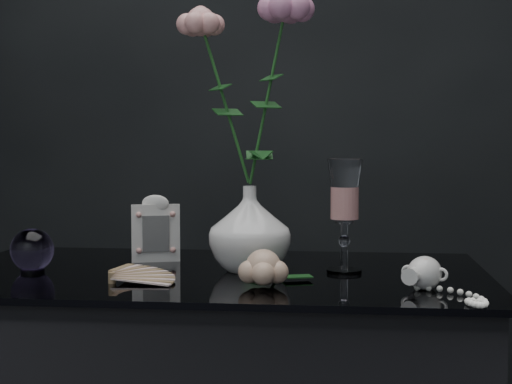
# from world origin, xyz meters

# --- Properties ---
(vase) EXTENTS (0.17, 0.17, 0.17)m
(vase) POSITION_xyz_m (0.07, 0.06, 0.85)
(vase) COLOR white
(vase) RESTS_ON table
(wine_glass) EXTENTS (0.07, 0.07, 0.22)m
(wine_glass) POSITION_xyz_m (0.25, 0.06, 0.87)
(wine_glass) COLOR white
(wine_glass) RESTS_ON table
(picture_frame) EXTENTS (0.12, 0.11, 0.14)m
(picture_frame) POSITION_xyz_m (-0.14, 0.16, 0.83)
(picture_frame) COLOR silver
(picture_frame) RESTS_ON table
(paperweight) EXTENTS (0.10, 0.10, 0.08)m
(paperweight) POSITION_xyz_m (-0.35, 0.01, 0.80)
(paperweight) COLOR #8D72B9
(paperweight) RESTS_ON table
(paper_fan) EXTENTS (0.26, 0.23, 0.02)m
(paper_fan) POSITION_xyz_m (-0.16, -0.09, 0.77)
(paper_fan) COLOR beige
(paper_fan) RESTS_ON table
(loose_rose) EXTENTS (0.19, 0.22, 0.07)m
(loose_rose) POSITION_xyz_m (0.11, -0.09, 0.79)
(loose_rose) COLOR #E1B391
(loose_rose) RESTS_ON table
(pearl_jar) EXTENTS (0.27, 0.27, 0.06)m
(pearl_jar) POSITION_xyz_m (0.39, -0.09, 0.79)
(pearl_jar) COLOR white
(pearl_jar) RESTS_ON table
(roses) EXTENTS (0.25, 0.12, 0.44)m
(roses) POSITION_xyz_m (0.06, 0.07, 1.14)
(roses) COLOR pink
(roses) RESTS_ON vase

